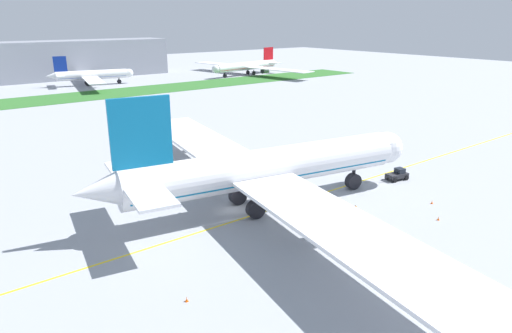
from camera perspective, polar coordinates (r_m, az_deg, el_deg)
The scene contains 15 objects.
ground_plane at distance 72.30m, azimuth -2.84°, elevation -5.37°, with size 600.00×600.00×0.00m, color #9399A0.
apron_taxi_line at distance 69.69m, azimuth -1.16°, elevation -6.27°, with size 280.00×0.36×0.01m, color yellow.
grass_median_strip at distance 185.44m, azimuth -25.87°, elevation 7.26°, with size 320.00×24.00×0.10m, color #2D6628.
airliner_foreground at distance 70.96m, azimuth 0.83°, elevation -0.28°, with size 55.02×87.57×18.85m.
pushback_tug at distance 89.04m, azimuth 17.04°, elevation -0.96°, with size 5.95×3.01×2.13m.
ground_crew_wingwalker_port at distance 77.02m, azimuth 7.53°, elevation -3.23°, with size 0.49×0.44×1.62m.
ground_crew_marshaller_front at distance 71.65m, azimuth 12.12°, elevation -5.14°, with size 0.49×0.43×1.61m.
ground_crew_wingwalker_starboard at distance 63.99m, azimuth 17.97°, elevation -8.50°, with size 0.55×0.41×1.68m.
traffic_cone_near_nose at distance 79.67m, azimuth 20.88°, elevation -4.11°, with size 0.36×0.36×0.58m.
traffic_cone_port_wing at distance 51.10m, azimuth -8.54°, elevation -15.86°, with size 0.36×0.36×0.58m.
traffic_cone_starboard_wing at distance 73.74m, azimuth 21.56°, elevation -5.96°, with size 0.36×0.36×0.58m.
service_truck_baggage_loader at distance 104.94m, azimuth -6.79°, elevation 2.90°, with size 5.31×3.57×3.09m.
parked_airliner_far_left at distance 220.24m, azimuth -19.69°, elevation 10.55°, with size 36.55×58.00×12.97m.
parked_airliner_far_centre at distance 246.75m, azimuth -1.04°, elevation 12.27°, with size 47.80×78.13×13.35m.
terminal_building at distance 249.96m, azimuth -22.81°, elevation 12.03°, with size 103.58×20.00×18.00m, color gray.
Camera 1 is at (-37.99, -54.53, 28.47)m, focal length 32.45 mm.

